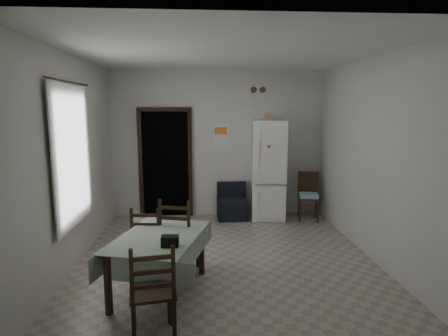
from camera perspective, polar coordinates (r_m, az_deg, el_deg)
name	(u,v)px	position (r m, az deg, el deg)	size (l,w,h in m)	color
ground	(226,257)	(5.65, 0.35, -13.44)	(4.50, 4.50, 0.00)	#A29985
ceiling	(226,53)	(5.27, 0.38, 17.10)	(4.20, 4.50, 0.02)	white
wall_back	(218,144)	(7.50, -0.90, 3.65)	(4.20, 0.02, 2.90)	silver
wall_front	(247,198)	(3.07, 3.48, -4.55)	(4.20, 0.02, 2.90)	silver
wall_left	(74,161)	(5.53, -21.91, 0.98)	(0.02, 4.50, 2.90)	silver
wall_right	(371,158)	(5.81, 21.50, 1.38)	(0.02, 4.50, 2.90)	silver
doorway	(167,162)	(7.77, -8.74, 0.84)	(1.06, 0.52, 2.22)	black
window_recess	(64,156)	(5.34, -23.14, 1.72)	(0.10, 1.20, 1.60)	silver
curtain	(73,156)	(5.31, -22.02, 1.75)	(0.02, 1.45, 1.85)	silver
curtain_rod	(69,82)	(5.28, -22.55, 12.03)	(0.02, 0.02, 1.60)	black
calendar	(221,136)	(7.47, -0.52, 4.94)	(0.28, 0.02, 0.40)	white
calendar_image	(221,131)	(7.46, -0.52, 5.71)	(0.24, 0.01, 0.14)	orange
light_switch	(226,161)	(7.54, 0.25, 1.00)	(0.08, 0.02, 0.12)	beige
vent_left	(254,90)	(7.52, 4.53, 11.80)	(0.12, 0.12, 0.03)	#513320
vent_right	(263,90)	(7.55, 5.91, 11.77)	(0.12, 0.12, 0.03)	#513320
emergency_light	(287,88)	(7.62, 9.51, 11.90)	(0.25, 0.07, 0.09)	white
fridge	(268,170)	(7.36, 6.70, -0.31)	(0.63, 0.63, 1.93)	white
tan_cone	(267,116)	(7.21, 6.64, 7.93)	(0.22, 0.22, 0.18)	tan
navy_seat	(232,201)	(7.39, 1.26, -5.10)	(0.58, 0.56, 0.70)	black
corner_chair	(309,197)	(7.46, 12.78, -4.30)	(0.40, 0.40, 0.93)	black
dining_table	(160,264)	(4.62, -9.75, -14.27)	(0.89, 1.35, 0.70)	#95A890
black_bag	(170,241)	(4.13, -8.23, -10.98)	(0.18, 0.11, 0.12)	black
dining_chair_far_left	(149,238)	(5.14, -11.42, -10.47)	(0.40, 0.40, 0.92)	black
dining_chair_far_right	(179,234)	(5.06, -6.80, -10.02)	(0.44, 0.44, 1.03)	black
dining_chair_near_head	(153,290)	(3.74, -10.83, -17.82)	(0.42, 0.42, 0.98)	black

